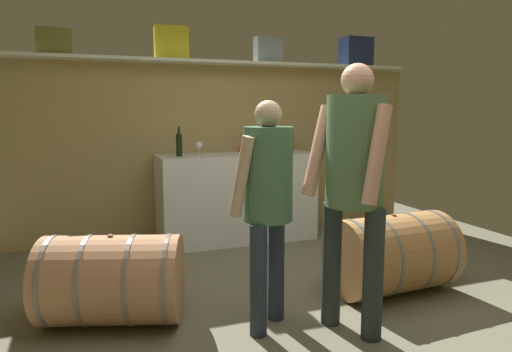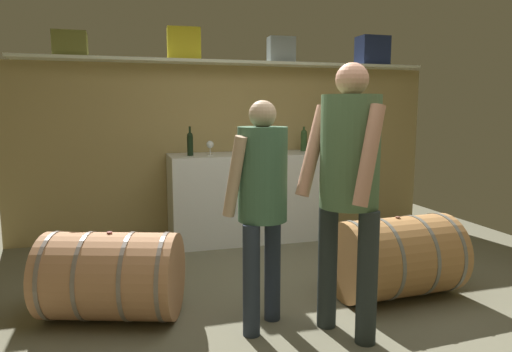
# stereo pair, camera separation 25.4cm
# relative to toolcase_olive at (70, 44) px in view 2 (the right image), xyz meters

# --- Properties ---
(ground_plane) EXTENTS (6.11, 8.23, 0.02)m
(ground_plane) POSITION_rel_toolcase_olive_xyz_m (1.68, -1.74, -2.09)
(ground_plane) COLOR #6D6A54
(back_wall_panel) EXTENTS (4.91, 0.10, 1.93)m
(back_wall_panel) POSITION_rel_toolcase_olive_xyz_m (1.68, 0.15, -1.12)
(back_wall_panel) COLOR tan
(back_wall_panel) RESTS_ON ground
(high_shelf_board) EXTENTS (4.51, 0.40, 0.03)m
(high_shelf_board) POSITION_rel_toolcase_olive_xyz_m (1.68, 0.00, -0.14)
(high_shelf_board) COLOR silver
(high_shelf_board) RESTS_ON back_wall_panel
(toolcase_olive) EXTENTS (0.33, 0.30, 0.24)m
(toolcase_olive) POSITION_rel_toolcase_olive_xyz_m (0.00, 0.00, 0.00)
(toolcase_olive) COLOR olive
(toolcase_olive) RESTS_ON high_shelf_board
(toolcase_yellow) EXTENTS (0.35, 0.21, 0.34)m
(toolcase_yellow) POSITION_rel_toolcase_olive_xyz_m (1.13, 0.00, 0.05)
(toolcase_yellow) COLOR yellow
(toolcase_yellow) RESTS_ON high_shelf_board
(toolcase_grey) EXTENTS (0.30, 0.20, 0.29)m
(toolcase_grey) POSITION_rel_toolcase_olive_xyz_m (2.23, 0.00, 0.02)
(toolcase_grey) COLOR gray
(toolcase_grey) RESTS_ON high_shelf_board
(toolcase_navy) EXTENTS (0.35, 0.25, 0.34)m
(toolcase_navy) POSITION_rel_toolcase_olive_xyz_m (3.40, 0.00, 0.05)
(toolcase_navy) COLOR navy
(toolcase_navy) RESTS_ON high_shelf_board
(work_cabinet) EXTENTS (1.70, 0.63, 0.96)m
(work_cabinet) POSITION_rel_toolcase_olive_xyz_m (1.77, -0.22, -1.60)
(work_cabinet) COLOR silver
(work_cabinet) RESTS_ON ground
(wine_bottle_green) EXTENTS (0.07, 0.07, 0.28)m
(wine_bottle_green) POSITION_rel_toolcase_olive_xyz_m (2.49, -0.09, -0.99)
(wine_bottle_green) COLOR #305029
(wine_bottle_green) RESTS_ON work_cabinet
(wine_bottle_dark) EXTENTS (0.06, 0.06, 0.31)m
(wine_bottle_dark) POSITION_rel_toolcase_olive_xyz_m (1.14, -0.27, -1.00)
(wine_bottle_dark) COLOR black
(wine_bottle_dark) RESTS_ON work_cabinet
(wine_bottle_amber) EXTENTS (0.07, 0.07, 0.32)m
(wine_bottle_amber) POSITION_rel_toolcase_olive_xyz_m (2.01, -0.33, -0.98)
(wine_bottle_amber) COLOR brown
(wine_bottle_amber) RESTS_ON work_cabinet
(wine_glass) EXTENTS (0.08, 0.08, 0.15)m
(wine_glass) POSITION_rel_toolcase_olive_xyz_m (1.36, -0.22, -1.02)
(wine_glass) COLOR white
(wine_glass) RESTS_ON work_cabinet
(red_funnel) EXTENTS (0.11, 0.11, 0.13)m
(red_funnel) POSITION_rel_toolcase_olive_xyz_m (1.91, -0.02, -1.06)
(red_funnel) COLOR red
(red_funnel) RESTS_ON work_cabinet
(wine_barrel_near) EXTENTS (0.96, 0.67, 0.63)m
(wine_barrel_near) POSITION_rel_toolcase_olive_xyz_m (2.45, -2.10, -1.77)
(wine_barrel_near) COLOR #AF7945
(wine_barrel_near) RESTS_ON ground
(wine_barrel_far) EXTENTS (1.05, 0.85, 0.62)m
(wine_barrel_far) POSITION_rel_toolcase_olive_xyz_m (0.35, -1.89, -1.78)
(wine_barrel_far) COLOR tan
(wine_barrel_far) RESTS_ON ground
(winemaker_pouring) EXTENTS (0.51, 0.56, 1.72)m
(winemaker_pouring) POSITION_rel_toolcase_olive_xyz_m (1.79, -2.56, -1.03)
(winemaker_pouring) COLOR #293131
(winemaker_pouring) RESTS_ON ground
(visitor_tasting) EXTENTS (0.44, 0.44, 1.50)m
(visitor_tasting) POSITION_rel_toolcase_olive_xyz_m (1.30, -2.30, -1.16)
(visitor_tasting) COLOR #27303E
(visitor_tasting) RESTS_ON ground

